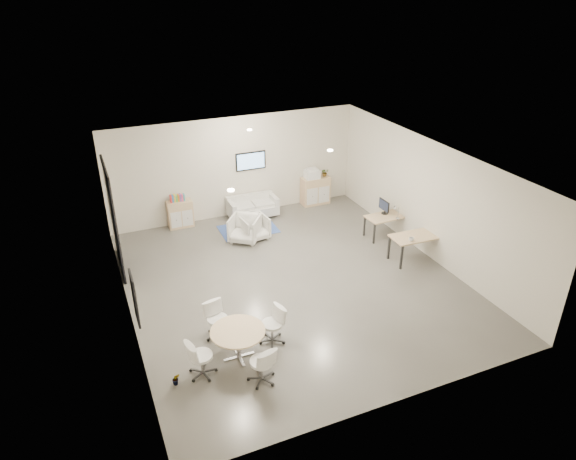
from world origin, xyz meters
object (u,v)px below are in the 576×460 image
(armchair_left, at_px, (245,228))
(desk_rear, at_px, (387,218))
(sideboard_right, at_px, (315,191))
(round_table, at_px, (238,334))
(armchair_right, at_px, (255,226))
(sideboard_left, at_px, (180,214))
(loveseat, at_px, (252,207))
(desk_front, at_px, (416,238))

(armchair_left, bearing_deg, desk_rear, 17.50)
(sideboard_right, height_order, round_table, sideboard_right)
(armchair_right, bearing_deg, desk_rear, -26.90)
(sideboard_right, distance_m, round_table, 8.08)
(armchair_left, bearing_deg, sideboard_left, 168.88)
(loveseat, height_order, round_table, loveseat)
(loveseat, height_order, desk_rear, loveseat)
(sideboard_right, bearing_deg, desk_rear, -73.51)
(sideboard_right, relative_size, armchair_right, 1.24)
(armchair_left, distance_m, round_table, 5.14)
(sideboard_right, distance_m, armchair_right, 3.19)
(sideboard_left, height_order, sideboard_right, sideboard_right)
(desk_rear, distance_m, desk_front, 1.50)
(sideboard_left, relative_size, desk_rear, 0.65)
(sideboard_left, relative_size, desk_front, 0.60)
(loveseat, bearing_deg, round_table, -111.64)
(loveseat, bearing_deg, desk_rear, -41.45)
(sideboard_left, distance_m, armchair_right, 2.45)
(desk_rear, bearing_deg, sideboard_right, 103.75)
(desk_front, height_order, round_table, desk_front)
(loveseat, relative_size, armchair_left, 1.86)
(sideboard_right, height_order, armchair_left, sideboard_right)
(sideboard_left, distance_m, loveseat, 2.29)
(desk_front, bearing_deg, loveseat, 128.01)
(loveseat, bearing_deg, armchair_right, -106.71)
(armchair_right, bearing_deg, armchair_left, -179.45)
(armchair_left, relative_size, desk_front, 0.59)
(sideboard_left, bearing_deg, sideboard_right, -0.39)
(sideboard_right, distance_m, desk_rear, 3.14)
(loveseat, xyz_separation_m, armchair_left, (-0.76, -1.49, 0.10))
(loveseat, distance_m, armchair_left, 1.68)
(armchair_right, relative_size, desk_rear, 0.58)
(desk_rear, height_order, round_table, round_table)
(sideboard_right, bearing_deg, sideboard_left, 179.61)
(armchair_right, height_order, round_table, armchair_right)
(round_table, bearing_deg, sideboard_left, 87.62)
(armchair_left, height_order, armchair_right, armchair_left)
(armchair_right, bearing_deg, desk_front, -44.71)
(desk_rear, bearing_deg, armchair_left, 158.18)
(desk_rear, bearing_deg, armchair_right, 156.18)
(sideboard_left, xyz_separation_m, round_table, (-0.27, -6.48, 0.17))
(sideboard_right, xyz_separation_m, round_table, (-4.86, -6.45, 0.12))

